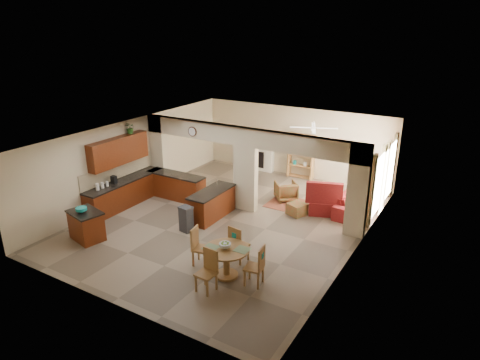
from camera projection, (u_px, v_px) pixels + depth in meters
The scene contains 39 objects.
floor at pixel (230, 220), 13.63m from camera, with size 10.00×10.00×0.00m, color #816F59.
ceiling at pixel (229, 134), 12.66m from camera, with size 10.00×10.00×0.00m, color white.
wall_back at pixel (295, 142), 17.18m from camera, with size 8.00×8.00×0.00m, color beige.
wall_front at pixel (105, 248), 9.11m from camera, with size 8.00×8.00×0.00m, color beige.
wall_left at pixel (133, 159), 15.06m from camera, with size 10.00×10.00×0.00m, color beige.
wall_right at pixel (358, 205), 11.23m from camera, with size 10.00×10.00×0.00m, color beige.
partition_left_pier at pixel (159, 153), 15.72m from camera, with size 0.60×0.25×2.80m, color beige.
partition_center_pier at pixel (246, 178), 14.06m from camera, with size 0.80×0.25×2.20m, color beige.
partition_right_pier at pixel (358, 191), 12.18m from camera, with size 0.60×0.25×2.80m, color beige.
partition_header at pixel (246, 137), 13.57m from camera, with size 8.00×0.25×0.60m, color beige.
kitchen_counter at pixel (146, 190), 14.83m from camera, with size 2.52×3.29×1.48m.
upper_cabinets at pixel (119, 151), 14.15m from camera, with size 0.35×2.40×0.90m, color #491908.
peninsula at pixel (212, 204), 13.67m from camera, with size 0.70×1.85×0.91m.
wall_clock at pixel (192, 132), 14.42m from camera, with size 0.34×0.34×0.03m, color #4A2718.
rug at pixel (291, 205), 14.75m from camera, with size 1.60×1.30×0.01m, color brown.
fireplace at pixel (258, 156), 18.08m from camera, with size 1.60×0.35×1.20m.
shelving_unit at pixel (301, 156), 17.04m from camera, with size 1.00×0.32×1.80m, color #996335.
window_a at pixel (378, 185), 13.17m from camera, with size 0.02×0.90×1.90m, color white.
window_b at pixel (390, 170), 14.54m from camera, with size 0.02×0.90×1.90m, color white.
glazed_door at pixel (384, 181), 13.91m from camera, with size 0.02×0.70×2.10m, color white.
drape_a_left at pixel (372, 191), 12.70m from camera, with size 0.10×0.28×2.30m, color #43241A.
drape_a_right at pixel (381, 179), 13.67m from camera, with size 0.10×0.28×2.30m, color #43241A.
drape_b_left at pixel (385, 175), 14.08m from camera, with size 0.10×0.28×2.30m, color #43241A.
drape_b_right at pixel (393, 165), 15.04m from camera, with size 0.10×0.28×2.30m, color #43241A.
ceiling_fan at pixel (314, 128), 14.44m from camera, with size 1.00×1.00×0.10m, color white.
kitchen_island at pixel (86, 225), 12.28m from camera, with size 1.14×0.93×0.87m.
teal_bowl at pixel (81, 210), 12.06m from camera, with size 0.31×0.31×0.15m, color teal.
trash_can at pixel (186, 220), 12.77m from camera, with size 0.35×0.29×0.73m, color #2C2C2E.
dining_table at pixel (227, 258), 10.44m from camera, with size 1.12×1.12×0.77m.
fruit_bowl at pixel (225, 245), 10.35m from camera, with size 0.29×0.29×0.15m, color #63A323.
sofa at pixel (358, 202), 14.13m from camera, with size 0.92×2.36×0.69m, color maroon.
chaise at pixel (327, 205), 14.12m from camera, with size 1.16×0.95×0.46m, color maroon.
armchair at pixel (286, 191), 15.06m from camera, with size 0.71×0.73×0.66m, color #9C321C.
ottoman at pixel (297, 209), 13.95m from camera, with size 0.53×0.53×0.38m, color #9C321C.
plant at pixel (130, 128), 14.42m from camera, with size 0.35×0.30×0.39m, color #1C4412.
chair_north at pixel (237, 243), 11.06m from camera, with size 0.48×0.48×1.02m.
chair_east at pixel (257, 265), 10.07m from camera, with size 0.48×0.48×1.02m.
chair_south at pixel (208, 269), 9.91m from camera, with size 0.45×0.45×1.02m.
chair_west at pixel (198, 245), 10.97m from camera, with size 0.49×0.49×1.02m.
Camera 1 is at (6.58, -10.45, 5.92)m, focal length 32.00 mm.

